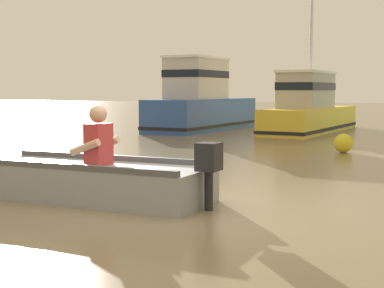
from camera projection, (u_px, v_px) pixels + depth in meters
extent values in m
plane|color=#7A6B4C|center=(169.00, 207.00, 6.88)|extent=(120.00, 120.00, 0.00)
cube|color=gray|center=(89.00, 182.00, 7.37)|extent=(3.14, 1.23, 0.44)
cube|color=#4D4E51|center=(64.00, 167.00, 6.88)|extent=(3.04, 0.21, 0.08)
cube|color=#4D4E51|center=(111.00, 158.00, 7.80)|extent=(3.04, 0.21, 0.08)
cube|color=#A0A2A8|center=(96.00, 168.00, 7.31)|extent=(0.32, 1.02, 0.06)
cylinder|color=black|center=(209.00, 187.00, 6.66)|extent=(0.10, 0.10, 0.54)
cube|color=black|center=(209.00, 157.00, 6.63)|extent=(0.25, 0.29, 0.32)
cube|color=#B23333|center=(99.00, 144.00, 7.26)|extent=(0.23, 0.35, 0.52)
sphere|color=tan|center=(98.00, 114.00, 7.22)|extent=(0.22, 0.22, 0.22)
cylinder|color=tan|center=(85.00, 147.00, 7.08)|extent=(0.43, 0.11, 0.23)
cylinder|color=tan|center=(105.00, 144.00, 7.48)|extent=(0.43, 0.11, 0.23)
cube|color=#2D519E|center=(203.00, 114.00, 20.33)|extent=(2.12, 5.83, 1.08)
cube|color=black|center=(203.00, 124.00, 20.37)|extent=(2.16, 5.87, 0.10)
cube|color=beige|center=(197.00, 79.00, 19.77)|extent=(1.50, 2.49, 1.34)
cube|color=black|center=(197.00, 74.00, 19.75)|extent=(1.53, 2.53, 0.24)
cube|color=white|center=(197.00, 58.00, 19.70)|extent=(1.57, 2.62, 0.08)
cube|color=gold|center=(311.00, 120.00, 19.42)|extent=(2.11, 6.33, 0.80)
cube|color=black|center=(311.00, 127.00, 19.45)|extent=(2.16, 6.37, 0.10)
cube|color=#B2ADA3|center=(307.00, 91.00, 18.84)|extent=(1.43, 2.71, 1.11)
cube|color=black|center=(307.00, 86.00, 18.83)|extent=(1.46, 2.74, 0.24)
cube|color=white|center=(307.00, 72.00, 18.79)|extent=(1.50, 2.85, 0.08)
cylinder|color=silver|center=(311.00, 49.00, 19.07)|extent=(0.10, 0.10, 3.85)
sphere|color=yellow|center=(343.00, 143.00, 12.84)|extent=(0.42, 0.42, 0.42)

